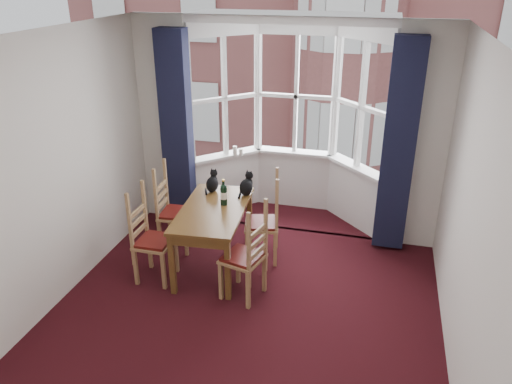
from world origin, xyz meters
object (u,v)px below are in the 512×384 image
(cat_left, at_px, (212,183))
(wine_bottle, at_px, (224,194))
(dining_table, at_px, (213,216))
(chair_right_near, at_px, (250,260))
(chair_left_near, at_px, (147,241))
(chair_right_far, at_px, (269,224))
(candle_short, at_px, (241,152))
(cat_right, at_px, (247,186))
(candle_tall, at_px, (235,151))
(chair_left_far, at_px, (170,213))

(cat_left, xyz_separation_m, wine_bottle, (0.25, -0.33, 0.03))
(dining_table, xyz_separation_m, chair_right_near, (0.58, -0.51, -0.20))
(chair_left_near, height_order, cat_left, cat_left)
(dining_table, bearing_deg, wine_bottle, 54.86)
(chair_right_far, height_order, candle_short, candle_short)
(cat_right, bearing_deg, wine_bottle, -118.08)
(cat_right, relative_size, candle_tall, 2.26)
(chair_right_near, bearing_deg, chair_left_far, 147.63)
(candle_tall, bearing_deg, chair_left_far, -112.27)
(wine_bottle, bearing_deg, cat_right, 61.92)
(dining_table, bearing_deg, chair_left_far, 156.64)
(chair_right_near, height_order, candle_short, candle_short)
(chair_left_near, bearing_deg, dining_table, 32.44)
(dining_table, relative_size, chair_right_far, 1.52)
(cat_left, xyz_separation_m, cat_right, (0.44, 0.01, 0.01))
(dining_table, bearing_deg, chair_right_near, -41.18)
(chair_left_near, relative_size, wine_bottle, 2.91)
(chair_left_near, bearing_deg, chair_right_near, -4.30)
(chair_left_far, bearing_deg, candle_short, 65.13)
(chair_left_far, bearing_deg, cat_left, 16.71)
(chair_right_far, bearing_deg, cat_right, 157.05)
(candle_short, bearing_deg, dining_table, -85.82)
(chair_left_near, xyz_separation_m, chair_left_far, (-0.04, 0.72, 0.00))
(cat_right, bearing_deg, chair_right_near, -72.44)
(chair_right_far, xyz_separation_m, candle_tall, (-0.78, 1.19, 0.47))
(chair_right_near, relative_size, candle_tall, 6.81)
(wine_bottle, xyz_separation_m, candle_tall, (-0.29, 1.40, 0.02))
(chair_right_near, distance_m, wine_bottle, 0.92)
(chair_right_far, relative_size, cat_right, 3.01)
(chair_right_far, height_order, wine_bottle, wine_bottle)
(chair_left_far, height_order, chair_right_far, same)
(candle_tall, relative_size, candle_short, 1.42)
(chair_left_near, height_order, chair_right_near, same)
(cat_left, bearing_deg, cat_right, 1.16)
(chair_right_near, distance_m, candle_short, 2.22)
(wine_bottle, xyz_separation_m, candle_short, (-0.21, 1.43, 0.00))
(wine_bottle, bearing_deg, candle_short, 98.20)
(dining_table, relative_size, chair_left_far, 1.52)
(candle_short, bearing_deg, chair_right_near, -71.37)
(dining_table, xyz_separation_m, cat_right, (0.27, 0.47, 0.22))
(cat_left, bearing_deg, chair_left_far, -163.29)
(chair_right_near, bearing_deg, chair_right_far, 89.47)
(chair_right_far, bearing_deg, chair_right_near, -90.53)
(candle_tall, bearing_deg, cat_left, -88.32)
(chair_left_far, distance_m, chair_right_far, 1.29)
(dining_table, height_order, chair_left_near, chair_left_near)
(chair_left_far, height_order, candle_tall, candle_tall)
(wine_bottle, bearing_deg, chair_left_near, -143.79)
(chair_left_far, distance_m, candle_short, 1.45)
(chair_left_near, distance_m, chair_left_far, 0.72)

